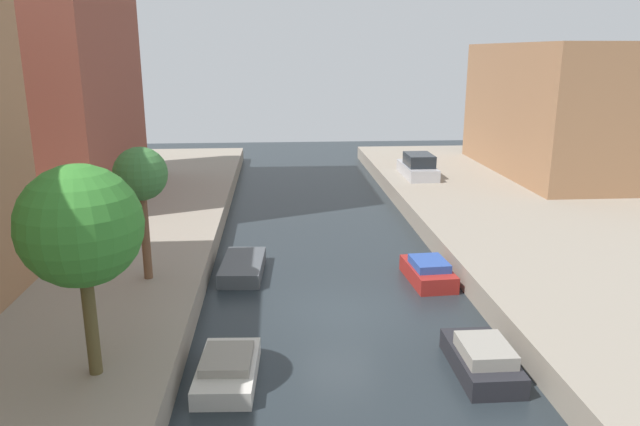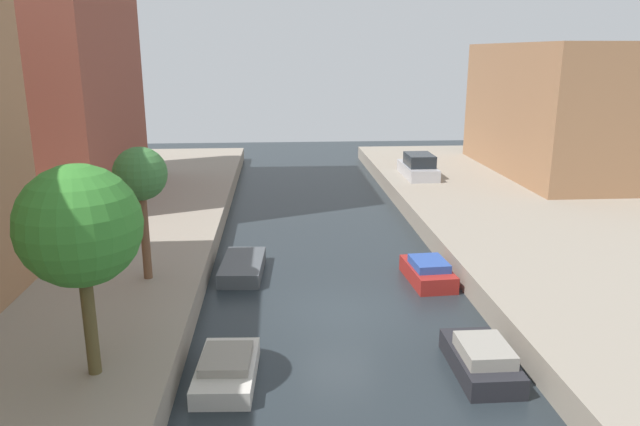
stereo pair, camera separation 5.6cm
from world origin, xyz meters
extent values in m
plane|color=#232B30|center=(0.00, 0.00, 0.00)|extent=(84.00, 84.00, 0.00)
cube|color=#9E704C|center=(18.00, 19.77, 5.30)|extent=(10.00, 15.73, 8.60)
cylinder|color=brown|center=(-6.94, -5.29, 2.46)|extent=(0.33, 0.33, 2.91)
sphere|color=#35822E|center=(-6.94, -5.29, 4.97)|extent=(3.03, 3.03, 3.03)
cylinder|color=brown|center=(-6.94, 1.42, 2.62)|extent=(0.31, 0.31, 3.24)
sphere|color=#3C753A|center=(-6.94, 1.42, 4.91)|extent=(1.90, 1.90, 1.90)
cube|color=#B7B7BC|center=(7.23, 18.99, 1.39)|extent=(1.90, 4.59, 0.77)
cube|color=#1E2328|center=(7.23, 18.64, 2.16)|extent=(1.67, 2.53, 0.78)
cube|color=beige|center=(-3.66, -4.22, 0.26)|extent=(1.79, 3.21, 0.53)
cube|color=gray|center=(-3.66, -4.19, 0.65)|extent=(1.47, 1.79, 0.25)
cube|color=#4C5156|center=(-3.66, 4.22, 0.30)|extent=(1.89, 3.71, 0.60)
cube|color=#232328|center=(3.68, -4.30, 0.31)|extent=(1.59, 3.22, 0.63)
cube|color=gray|center=(3.68, -4.55, 0.82)|extent=(1.35, 1.77, 0.39)
cube|color=maroon|center=(3.90, 2.80, 0.33)|extent=(1.73, 3.17, 0.66)
cube|color=#2D4C9E|center=(3.90, 2.66, 0.82)|extent=(1.41, 1.77, 0.32)
camera|label=1|loc=(-2.17, -19.49, 9.04)|focal=33.41mm
camera|label=2|loc=(-2.12, -19.49, 9.04)|focal=33.41mm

